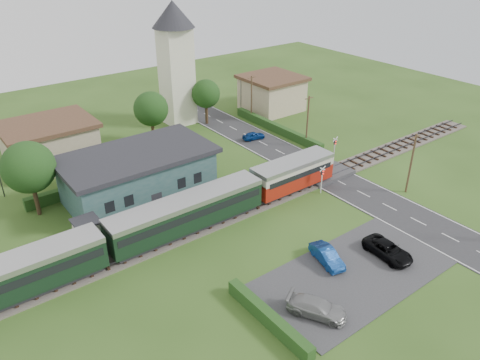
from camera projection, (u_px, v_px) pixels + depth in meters
ground at (275, 209)px, 49.10m from camera, size 120.00×120.00×0.00m
railway_track at (263, 201)px, 50.46m from camera, size 76.00×3.20×0.49m
road at (340, 182)px, 54.41m from camera, size 6.00×70.00×0.05m
car_park at (354, 274)px, 39.84m from camera, size 17.00×9.00×0.08m
crossing_deck at (327, 174)px, 55.72m from camera, size 6.20×3.40×0.45m
platform at (166, 217)px, 47.34m from camera, size 30.00×3.00×0.45m
equipment_hut at (88, 232)px, 42.37m from camera, size 2.30×2.30×2.55m
station_building at (138, 175)px, 50.26m from camera, size 16.00×9.00×5.30m
train at (158, 223)px, 42.82m from camera, size 43.20×2.90×3.40m
church_tower at (175, 55)px, 66.64m from camera, size 6.00×6.00×17.60m
house_west at (50, 143)px, 57.41m from camera, size 10.80×8.80×5.50m
house_east at (272, 93)px, 75.30m from camera, size 8.80×8.80×5.50m
hedge_carpark at (269, 318)px, 34.53m from camera, size 0.80×9.00×1.20m
hedge_roadside at (277, 128)px, 67.63m from camera, size 0.80×18.00×1.20m
hedge_station at (123, 176)px, 54.39m from camera, size 22.00×0.80×1.30m
tree_a at (29, 167)px, 45.79m from camera, size 5.20×5.20×8.00m
tree_b at (151, 109)px, 61.86m from camera, size 4.60×4.60×7.34m
tree_c at (206, 94)px, 68.75m from camera, size 4.20×4.20×6.78m
utility_pole_b at (411, 163)px, 50.72m from camera, size 1.40×0.22×7.00m
utility_pole_c at (307, 121)px, 61.98m from camera, size 1.40×0.22×7.00m
utility_pole_d at (251, 98)px, 70.42m from camera, size 1.40×0.22×7.00m
crossing_signal_near at (322, 176)px, 51.21m from camera, size 0.84×0.28×3.28m
crossing_signal_far at (335, 146)px, 58.41m from camera, size 0.84×0.28×3.28m
streetlamp_east at (241, 91)px, 75.17m from camera, size 0.30×0.30×5.15m
car_on_road at (254, 136)px, 65.24m from camera, size 3.35×1.80×1.08m
car_park_blue at (327, 256)px, 40.88m from camera, size 2.33×4.26×1.33m
car_park_silver at (317, 308)px, 35.27m from camera, size 3.90×4.94×1.34m
car_park_dark at (388, 250)px, 41.66m from camera, size 2.50×4.86×1.31m
pedestrian_near at (239, 185)px, 51.24m from camera, size 0.65×0.51×1.57m
pedestrian_far at (91, 233)px, 43.10m from camera, size 0.74×0.88×1.60m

